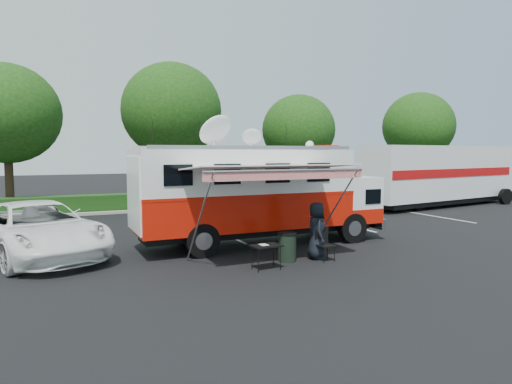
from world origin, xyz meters
The scene contains 11 objects.
ground_plane centered at (0.00, 0.00, 0.00)m, with size 120.00×120.00×0.00m, color black.
back_border centered at (1.14, 12.90, 5.00)m, with size 60.00×6.14×8.87m.
stall_lines centered at (-0.50, 3.00, 0.00)m, with size 24.12×5.50×0.01m.
command_truck centered at (-0.08, 0.00, 1.91)m, with size 9.28×2.55×4.46m.
awning centered at (-0.91, -2.65, 2.87)m, with size 5.07×2.62×3.06m.
white_suv centered at (-7.47, 1.16, 0.00)m, with size 2.98×6.47×1.80m, color white.
person centered at (0.62, -2.77, 0.00)m, with size 0.89×0.58×1.82m, color black.
folding_table centered at (-1.43, -3.33, 0.68)m, with size 0.91×0.68×0.73m.
folding_chair centered at (0.72, -3.05, 0.61)m, with size 0.51×0.53×1.03m.
trash_bin centered at (-0.40, -2.71, 0.45)m, with size 0.61×0.61×0.90m.
semi_trailer centered at (15.42, 6.25, 1.99)m, with size 12.50×4.33×3.78m.
Camera 1 is at (-7.09, -14.99, 3.39)m, focal length 32.00 mm.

